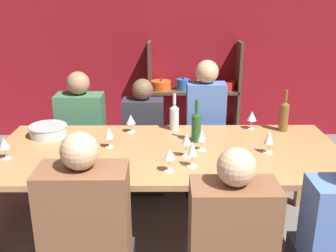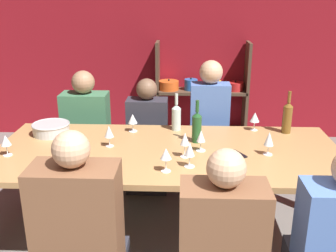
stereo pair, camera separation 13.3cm
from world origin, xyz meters
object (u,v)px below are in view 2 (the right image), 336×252
object	(u,v)px
wine_glass_red_b	(255,118)
wine_glass_red_f	(133,119)
wine_glass_empty_a	(166,154)
wine_glass_red_e	(201,137)
wine_glass_red_c	(190,150)
wine_glass_empty_c	(62,154)
shelf_unit	(203,104)
person_far_b	(208,143)
wine_glass_red_a	(233,159)
wine_glass_red_d	(6,141)
dining_table	(167,159)
wine_bottle_amber	(176,116)
mixing_bowl	(51,128)
person_far_c	(88,145)
person_far_a	(148,148)
wine_bottle_green	(287,117)
wine_glass_empty_b	(269,139)
wine_bottle_dark	(197,126)
wine_glass_white_a	(109,132)
cell_phone	(237,154)
wine_glass_red_g	(185,140)

from	to	relation	value
wine_glass_red_b	wine_glass_red_f	size ratio (longest dim) A/B	1.04
wine_glass_empty_a	wine_glass_red_e	world-z (taller)	wine_glass_empty_a
wine_glass_red_c	wine_glass_empty_c	size ratio (longest dim) A/B	1.08
shelf_unit	person_far_b	distance (m)	1.30
wine_glass_red_a	person_far_b	distance (m)	1.24
wine_glass_red_c	wine_glass_red_e	bearing A→B (deg)	73.10
wine_glass_red_e	wine_glass_red_a	bearing A→B (deg)	-63.21
wine_glass_red_d	wine_glass_red_f	distance (m)	0.97
wine_glass_red_b	person_far_b	bearing A→B (deg)	133.81
dining_table	wine_bottle_amber	distance (m)	0.48
wine_glass_red_b	wine_glass_red_c	distance (m)	0.91
mixing_bowl	person_far_c	distance (m)	0.70
wine_glass_empty_c	person_far_b	size ratio (longest dim) A/B	0.13
person_far_b	person_far_a	bearing A→B (deg)	-5.57
wine_bottle_green	wine_glass_red_d	bearing A→B (deg)	-165.08
wine_glass_red_d	wine_bottle_amber	bearing A→B (deg)	26.43
wine_glass_red_c	person_far_a	distance (m)	1.30
wine_glass_empty_b	wine_glass_red_f	bearing A→B (deg)	156.53
wine_bottle_dark	wine_glass_white_a	xyz separation A→B (m)	(-0.65, -0.12, -0.02)
wine_glass_red_f	wine_glass_red_d	bearing A→B (deg)	-147.11
wine_glass_empty_c	shelf_unit	bearing A→B (deg)	67.68
dining_table	wine_glass_red_d	size ratio (longest dim) A/B	16.74
wine_glass_red_e	shelf_unit	bearing A→B (deg)	86.78
wine_glass_red_f	person_far_c	xyz separation A→B (m)	(-0.52, 0.49, -0.43)
wine_glass_empty_c	person_far_c	size ratio (longest dim) A/B	0.14
wine_glass_empty_b	wine_glass_empty_c	size ratio (longest dim) A/B	1.06
wine_glass_empty_b	person_far_b	world-z (taller)	person_far_b
wine_glass_empty_c	wine_glass_red_f	distance (m)	0.83
shelf_unit	wine_glass_red_b	world-z (taller)	shelf_unit
wine_glass_red_b	person_far_c	size ratio (longest dim) A/B	0.14
wine_glass_red_b	cell_phone	distance (m)	0.57
wine_glass_red_d	person_far_c	size ratio (longest dim) A/B	0.13
mixing_bowl	person_far_a	world-z (taller)	person_far_a
wine_glass_empty_b	wine_glass_empty_c	world-z (taller)	wine_glass_empty_b
wine_glass_empty_b	person_far_c	xyz separation A→B (m)	(-1.53, 0.93, -0.44)
wine_glass_empty_b	wine_glass_red_e	distance (m)	0.47
wine_glass_white_a	wine_glass_empty_c	world-z (taller)	same
wine_glass_empty_c	person_far_a	distance (m)	1.38
wine_glass_red_e	wine_glass_red_c	bearing A→B (deg)	-106.90
wine_glass_empty_b	person_far_c	size ratio (longest dim) A/B	0.15
wine_glass_red_g	cell_phone	bearing A→B (deg)	8.01
wine_glass_empty_a	wine_glass_red_b	world-z (taller)	wine_glass_empty_a
wine_bottle_amber	wine_glass_empty_a	distance (m)	0.79
wine_glass_red_e	wine_glass_empty_b	bearing A→B (deg)	-6.23
wine_bottle_green	wine_glass_red_b	xyz separation A→B (m)	(-0.25, 0.05, -0.03)
wine_glass_red_g	person_far_c	bearing A→B (deg)	133.39
wine_glass_red_a	wine_glass_white_a	size ratio (longest dim) A/B	0.91
wine_glass_white_a	wine_glass_red_e	world-z (taller)	wine_glass_white_a
wine_glass_red_b	wine_glass_red_c	bearing A→B (deg)	-126.53
wine_glass_red_e	mixing_bowl	bearing A→B (deg)	166.02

